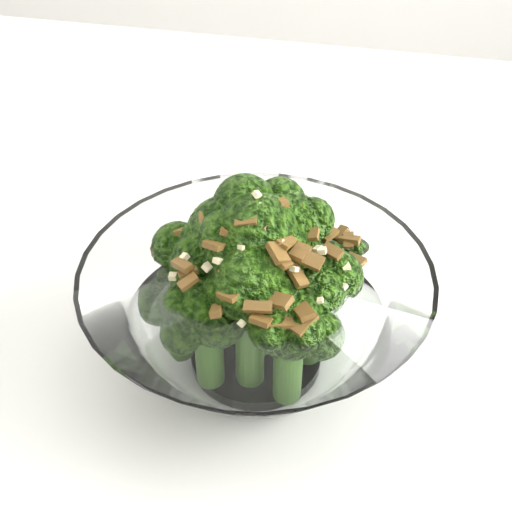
# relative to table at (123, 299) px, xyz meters

# --- Properties ---
(table) EXTENTS (1.26, 0.89, 0.75)m
(table) POSITION_rel_table_xyz_m (0.00, 0.00, 0.00)
(table) COLOR white
(table) RESTS_ON ground
(broccoli_dish) EXTENTS (0.20, 0.20, 0.13)m
(broccoli_dish) POSITION_rel_table_xyz_m (0.13, -0.11, 0.12)
(broccoli_dish) COLOR white
(broccoli_dish) RESTS_ON table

